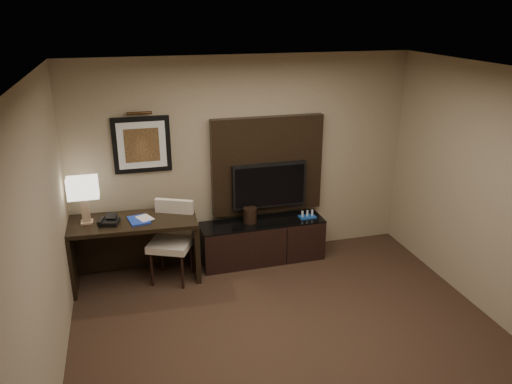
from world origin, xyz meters
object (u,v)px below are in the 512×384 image
object	(u,v)px
desk_phone	(109,220)
table_lamp	(84,199)
tv	(269,185)
ice_bucket	(250,215)
credenza	(262,241)
desk_chair	(171,243)
desk	(135,251)
minibar_tray	(307,215)

from	to	relation	value
desk_phone	table_lamp	bearing A→B (deg)	171.86
tv	ice_bucket	bearing A→B (deg)	-158.92
credenza	table_lamp	distance (m)	2.35
credenza	desk_chair	world-z (taller)	desk_chair
tv	desk_chair	distance (m)	1.50
table_lamp	ice_bucket	distance (m)	2.08
tv	ice_bucket	distance (m)	0.47
desk	tv	xyz separation A→B (m)	(1.80, 0.24, 0.61)
credenza	table_lamp	xyz separation A→B (m)	(-2.19, -0.04, 0.84)
desk	ice_bucket	xyz separation A→B (m)	(1.51, 0.13, 0.26)
desk_chair	table_lamp	bearing A→B (deg)	-164.93
credenza	table_lamp	bearing A→B (deg)	-179.88
desk	table_lamp	world-z (taller)	table_lamp
desk	desk_phone	size ratio (longest dim) A/B	7.04
credenza	desk_chair	distance (m)	1.27
credenza	desk_chair	size ratio (longest dim) A/B	1.62
ice_bucket	desk_phone	bearing A→B (deg)	-174.47
desk	minibar_tray	size ratio (longest dim) A/B	6.80
desk_phone	ice_bucket	xyz separation A→B (m)	(1.77, 0.17, -0.21)
ice_bucket	minibar_tray	size ratio (longest dim) A/B	0.89
desk	table_lamp	distance (m)	0.89
table_lamp	minibar_tray	world-z (taller)	table_lamp
ice_bucket	credenza	bearing A→B (deg)	-9.09
desk	ice_bucket	size ratio (longest dim) A/B	7.61
table_lamp	desk_phone	xyz separation A→B (m)	(0.26, -0.11, -0.25)
credenza	desk	bearing A→B (deg)	-177.42
desk	tv	size ratio (longest dim) A/B	1.54
table_lamp	minibar_tray	size ratio (longest dim) A/B	2.67
table_lamp	desk_phone	size ratio (longest dim) A/B	2.77
desk_phone	minibar_tray	distance (m)	2.57
credenza	minibar_tray	distance (m)	0.70
credenza	ice_bucket	distance (m)	0.42
desk	tv	world-z (taller)	tv
desk	desk_phone	world-z (taller)	desk_phone
desk_chair	credenza	bearing A→B (deg)	33.66
desk	desk_phone	xyz separation A→B (m)	(-0.26, -0.04, 0.47)
credenza	desk_phone	size ratio (longest dim) A/B	7.54
desk	table_lamp	xyz separation A→B (m)	(-0.52, 0.06, 0.71)
table_lamp	ice_bucket	xyz separation A→B (m)	(2.03, 0.06, -0.46)
tv	desk_chair	size ratio (longest dim) A/B	0.99
tv	ice_bucket	xyz separation A→B (m)	(-0.29, -0.11, -0.35)
tv	minibar_tray	size ratio (longest dim) A/B	4.43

